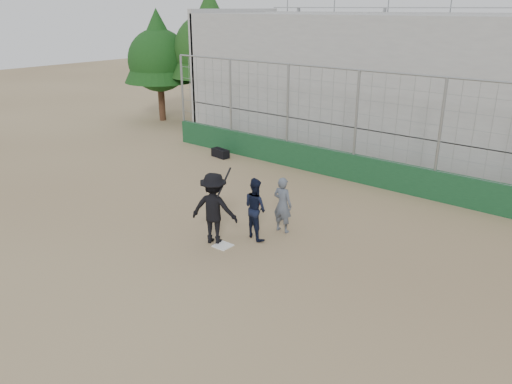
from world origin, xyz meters
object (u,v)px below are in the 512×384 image
Objects in this scene: batter_at_plate at (214,208)px; catcher_crouched at (255,218)px; umpire at (283,207)px; equipment_bag at (220,153)px.

catcher_crouched is at bearing 53.24° from batter_at_plate.
batter_at_plate is at bearing 57.78° from umpire.
catcher_crouched is at bearing -39.90° from equipment_bag.
batter_at_plate is 8.24m from equipment_bag.
umpire is (1.01, 1.72, -0.26)m from batter_at_plate.
catcher_crouched is 0.89m from umpire.
umpire is 7.86m from equipment_bag.
equipment_bag is at bearing -35.61° from umpire.
umpire is at bearing 59.62° from batter_at_plate.
catcher_crouched is at bearing 66.01° from umpire.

